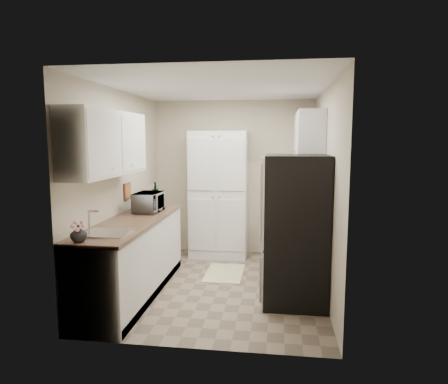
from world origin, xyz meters
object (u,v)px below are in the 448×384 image
at_px(wine_bottle, 155,196).
at_px(toaster_oven, 298,195).
at_px(microwave, 149,202).
at_px(pantry_cabinet, 219,195).
at_px(refrigerator, 296,230).
at_px(electric_range, 295,244).

height_order(wine_bottle, toaster_oven, wine_bottle).
bearing_deg(wine_bottle, microwave, -88.89).
bearing_deg(pantry_cabinet, wine_bottle, -130.58).
distance_m(refrigerator, toaster_oven, 1.56).
bearing_deg(wine_bottle, pantry_cabinet, 49.42).
relative_size(electric_range, refrigerator, 0.66).
bearing_deg(microwave, electric_range, -80.58).
xyz_separation_m(microwave, wine_bottle, (-0.01, 0.31, 0.04)).
bearing_deg(refrigerator, electric_range, 87.52).
bearing_deg(electric_range, refrigerator, -92.48).
bearing_deg(wine_bottle, toaster_oven, 19.68).
distance_m(refrigerator, wine_bottle, 2.09).
height_order(pantry_cabinet, microwave, pantry_cabinet).
bearing_deg(electric_range, pantry_cabinet, 141.78).
height_order(electric_range, toaster_oven, toaster_oven).
bearing_deg(microwave, toaster_oven, -61.58).
bearing_deg(microwave, refrigerator, -104.13).
xyz_separation_m(electric_range, refrigerator, (-0.03, -0.80, 0.37)).
xyz_separation_m(pantry_cabinet, wine_bottle, (-0.77, -0.89, 0.08)).
height_order(refrigerator, wine_bottle, refrigerator).
distance_m(refrigerator, microwave, 1.98).
distance_m(pantry_cabinet, refrigerator, 2.07).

